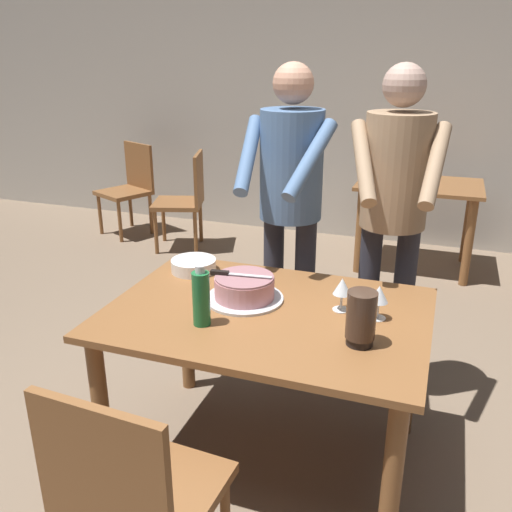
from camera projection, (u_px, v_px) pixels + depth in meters
ground_plane at (266, 455)px, 2.55m from camera, size 14.00×14.00×0.00m
back_wall at (383, 98)px, 5.06m from camera, size 10.00×0.12×2.70m
main_dining_table at (267, 335)px, 2.33m from camera, size 1.33×0.94×0.75m
cake_on_platter at (244, 289)px, 2.37m from camera, size 0.34×0.34×0.11m
cake_knife at (228, 274)px, 2.36m from camera, size 0.27×0.05×0.02m
plate_stack at (194, 265)px, 2.68m from camera, size 0.22×0.22×0.06m
wine_glass_near at (379, 295)px, 2.18m from camera, size 0.08×0.08×0.14m
wine_glass_far at (342, 288)px, 2.25m from camera, size 0.08×0.08×0.14m
water_bottle at (201, 298)px, 2.13m from camera, size 0.07×0.07×0.25m
hurricane_lamp at (361, 318)px, 1.99m from camera, size 0.11×0.11×0.21m
person_cutting_cake at (290, 194)px, 2.80m from camera, size 0.47×0.56×1.72m
person_standing_beside at (394, 202)px, 2.67m from camera, size 0.46×0.57×1.72m
chair_near_side at (133, 495)px, 1.68m from camera, size 0.47×0.47×0.90m
background_table at (418, 202)px, 4.57m from camera, size 1.00×0.70×0.74m
background_chair_1 at (130, 185)px, 5.51m from camera, size 0.58×0.58×0.90m
background_chair_2 at (186, 197)px, 5.06m from camera, size 0.55×0.55×0.90m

